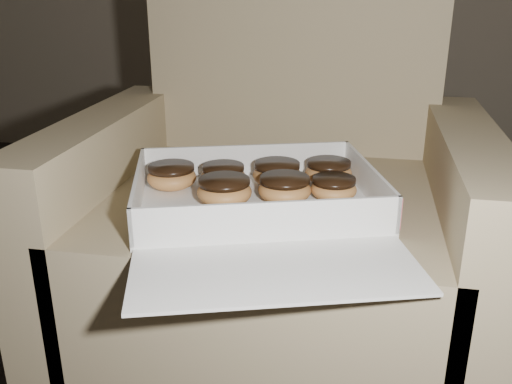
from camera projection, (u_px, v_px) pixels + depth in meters
The scene contains 14 objects.
armchair at pixel (277, 232), 1.17m from camera, with size 0.80×0.68×0.84m.
bakery_box at pixel (261, 209), 0.96m from camera, with size 0.53×0.58×0.07m.
donut_a at pixel (223, 175), 1.07m from camera, with size 0.08×0.08×0.04m.
donut_b at pixel (285, 188), 0.99m from camera, with size 0.09×0.09×0.05m.
donut_c at pixel (334, 188), 1.00m from camera, with size 0.08×0.08×0.04m.
donut_d at pixel (224, 191), 0.98m from camera, with size 0.10×0.10×0.05m.
donut_e at pixel (172, 176), 1.06m from camera, with size 0.09×0.09×0.05m.
donut_f at pixel (329, 171), 1.08m from camera, with size 0.09×0.09×0.04m.
donut_g at pixel (277, 173), 1.07m from camera, with size 0.09×0.09×0.05m.
crumb_a at pixel (355, 201), 1.00m from camera, with size 0.01×0.01×0.00m, color black.
crumb_b at pixel (276, 221), 0.92m from camera, with size 0.01×0.01×0.00m, color black.
crumb_c at pixel (312, 212), 0.95m from camera, with size 0.01×0.01×0.00m, color black.
crumb_d at pixel (170, 233), 0.88m from camera, with size 0.01×0.01×0.00m, color black.
crumb_e at pixel (192, 237), 0.86m from camera, with size 0.01×0.01×0.00m, color black.
Camera 1 is at (0.48, -0.12, 0.76)m, focal length 40.00 mm.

